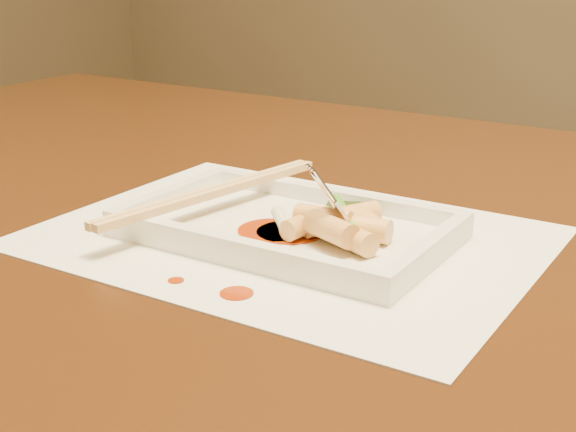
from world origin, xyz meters
The scene contains 25 objects.
table centered at (0.00, 0.00, 0.65)m, with size 1.40×0.90×0.75m.
placemat centered at (0.09, -0.08, 0.75)m, with size 0.40×0.30×0.00m, color white.
sauce_splatter_a centered at (0.12, -0.19, 0.75)m, with size 0.02×0.02×0.00m, color #9A2A04.
sauce_splatter_b centered at (0.07, -0.20, 0.75)m, with size 0.01×0.01×0.00m, color #9A2A04.
plate_base centered at (0.09, -0.08, 0.76)m, with size 0.26×0.16×0.01m, color white.
plate_rim_far centered at (0.09, 0.00, 0.77)m, with size 0.26×0.01×0.01m, color white.
plate_rim_near centered at (0.09, -0.15, 0.77)m, with size 0.26×0.01×0.01m, color white.
plate_rim_left centered at (-0.03, -0.08, 0.77)m, with size 0.01×0.14×0.01m, color white.
plate_rim_right centered at (0.22, -0.08, 0.77)m, with size 0.01×0.14×0.01m, color white.
veg_piece centered at (0.13, -0.04, 0.77)m, with size 0.04×0.03×0.01m, color black.
scallion_white centered at (0.09, -0.09, 0.77)m, with size 0.01×0.01×0.04m, color #EAEACC.
scallion_green centered at (0.13, -0.06, 0.77)m, with size 0.01×0.01×0.09m, color #3C9117.
chopstick_a centered at (0.01, -0.08, 0.78)m, with size 0.01×0.25×0.01m, color #E1B170.
chopstick_b centered at (0.02, -0.08, 0.78)m, with size 0.01×0.25×0.01m, color #E1B170.
fork centered at (0.16, -0.06, 0.83)m, with size 0.09×0.10×0.14m, color silver, non-canonical shape.
sauce_blob_0 centered at (0.10, -0.09, 0.76)m, with size 0.05×0.05×0.00m, color #9A2A04.
sauce_blob_1 centered at (0.09, -0.09, 0.76)m, with size 0.06×0.06×0.00m, color #9A2A04.
rice_cake_0 centered at (0.16, -0.09, 0.77)m, with size 0.02×0.02×0.04m, color #F1C470.
rice_cake_1 centered at (0.14, -0.05, 0.77)m, with size 0.02×0.02×0.04m, color #F1C470.
rice_cake_2 centered at (0.13, -0.08, 0.78)m, with size 0.02×0.02×0.05m, color #F1C470.
rice_cake_3 centered at (0.16, -0.06, 0.77)m, with size 0.02×0.02×0.04m, color #F1C470.
rice_cake_4 centered at (0.16, -0.07, 0.77)m, with size 0.02×0.02×0.05m, color #F1C470.
rice_cake_5 centered at (0.15, -0.10, 0.78)m, with size 0.02×0.02×0.05m, color #F1C470.
rice_cake_6 centered at (0.13, -0.07, 0.77)m, with size 0.02×0.02×0.04m, color #F1C470.
rice_cake_7 centered at (0.12, -0.08, 0.77)m, with size 0.02×0.02×0.05m, color #F1C470.
Camera 1 is at (0.42, -0.60, 0.98)m, focal length 50.00 mm.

